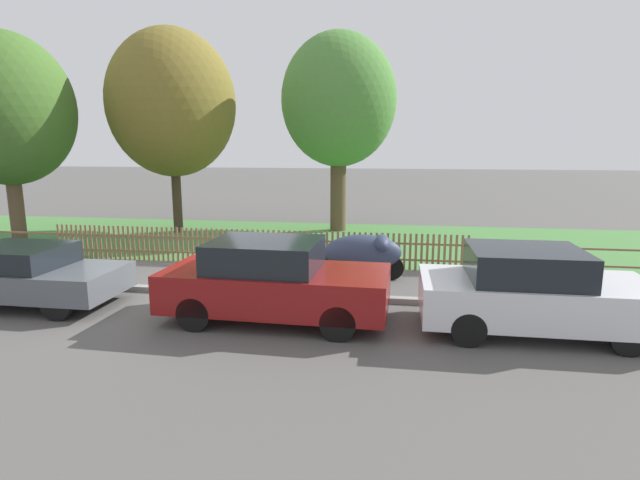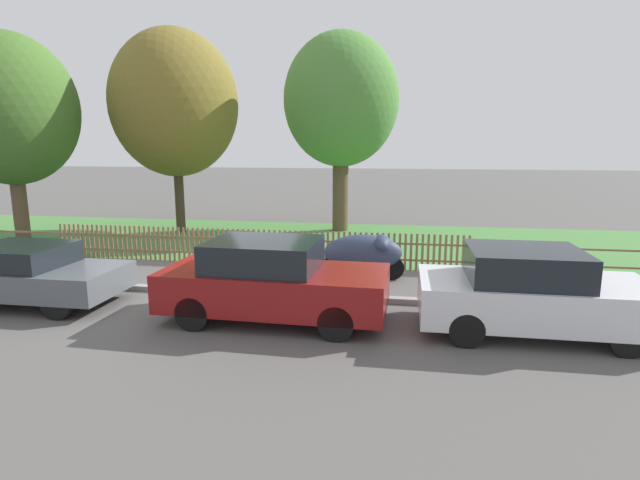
# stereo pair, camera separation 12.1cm
# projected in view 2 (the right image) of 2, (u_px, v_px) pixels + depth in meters

# --- Properties ---
(ground_plane) EXTENTS (120.00, 120.00, 0.00)m
(ground_plane) POSITION_uv_depth(u_px,v_px,m) (212.00, 295.00, 10.81)
(ground_plane) COLOR #565451
(kerb_stone) EXTENTS (39.59, 0.20, 0.12)m
(kerb_stone) POSITION_uv_depth(u_px,v_px,m) (214.00, 291.00, 10.90)
(kerb_stone) COLOR gray
(kerb_stone) RESTS_ON ground
(grass_strip) EXTENTS (39.59, 7.46, 0.01)m
(grass_strip) POSITION_uv_depth(u_px,v_px,m) (284.00, 239.00, 17.25)
(grass_strip) COLOR #477F3D
(grass_strip) RESTS_ON ground
(park_fence) EXTENTS (39.59, 0.05, 0.97)m
(park_fence) POSITION_uv_depth(u_px,v_px,m) (252.00, 247.00, 13.56)
(park_fence) COLOR olive
(park_fence) RESTS_ON ground
(parked_car_black_saloon) EXTENTS (3.74, 1.74, 1.22)m
(parked_car_black_saloon) POSITION_uv_depth(u_px,v_px,m) (28.00, 273.00, 10.16)
(parked_car_black_saloon) COLOR #51565B
(parked_car_black_saloon) RESTS_ON ground
(parked_car_navy_estate) EXTENTS (4.15, 1.92, 1.50)m
(parked_car_navy_estate) POSITION_uv_depth(u_px,v_px,m) (273.00, 280.00, 9.20)
(parked_car_navy_estate) COLOR maroon
(parked_car_navy_estate) RESTS_ON ground
(parked_car_red_compact) EXTENTS (3.87, 1.84, 1.48)m
(parked_car_red_compact) POSITION_uv_depth(u_px,v_px,m) (531.00, 292.00, 8.55)
(parked_car_red_compact) COLOR silver
(parked_car_red_compact) RESTS_ON ground
(covered_motorcycle) EXTENTS (1.99, 0.96, 1.10)m
(covered_motorcycle) POSITION_uv_depth(u_px,v_px,m) (365.00, 252.00, 12.00)
(covered_motorcycle) COLOR black
(covered_motorcycle) RESTS_ON ground
(tree_nearest_kerb) EXTENTS (4.23, 4.23, 6.77)m
(tree_nearest_kerb) POSITION_uv_depth(u_px,v_px,m) (9.00, 110.00, 16.08)
(tree_nearest_kerb) COLOR brown
(tree_nearest_kerb) RESTS_ON ground
(tree_behind_motorcycle) EXTENTS (4.54, 4.54, 7.29)m
(tree_behind_motorcycle) POSITION_uv_depth(u_px,v_px,m) (175.00, 104.00, 17.90)
(tree_behind_motorcycle) COLOR #473828
(tree_behind_motorcycle) RESTS_ON ground
(tree_mid_park) EXTENTS (4.19, 4.19, 7.23)m
(tree_mid_park) POSITION_uv_depth(u_px,v_px,m) (341.00, 101.00, 18.14)
(tree_mid_park) COLOR brown
(tree_mid_park) RESTS_ON ground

